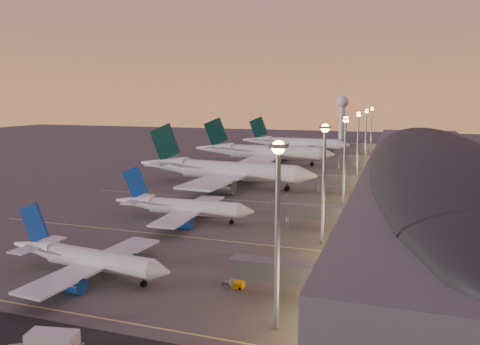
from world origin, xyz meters
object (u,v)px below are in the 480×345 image
Objects in this scene: airliner_narrow_south at (87,259)px; baggage_tug_a at (234,284)px; airliner_wide_near at (223,170)px; airliner_narrow_north at (182,207)px; airliner_wide_mid at (263,152)px; radar_tower at (342,110)px; baggage_tug_b at (241,268)px; airliner_wide_far at (294,143)px.

airliner_narrow_south is 26.78m from baggage_tug_a.
airliner_wide_near is 18.44× the size of baggage_tug_a.
airliner_narrow_south is 0.51× the size of airliner_wide_near.
airliner_narrow_north is at bearing -78.00° from airliner_wide_near.
airliner_wide_mid is 2.09× the size of radar_tower.
radar_tower is (11.02, 252.17, 18.33)m from airliner_narrow_north.
baggage_tug_b is at bearing -76.78° from airliner_wide_mid.
baggage_tug_a is 1.10× the size of baggage_tug_b.
radar_tower reaches higher than airliner_narrow_south.
airliner_wide_near reaches higher than airliner_wide_far.
airliner_narrow_north reaches higher than baggage_tug_b.
radar_tower is 289.53m from baggage_tug_a.
airliner_narrow_south is 9.32× the size of baggage_tug_a.
airliner_wide_near reaches higher than baggage_tug_a.
airliner_wide_mid reaches higher than airliner_wide_far.
radar_tower is at bearing 85.59° from airliner_narrow_north.
airliner_wide_far is at bearing 104.74° from baggage_tug_a.
airliner_narrow_south is at bearing -84.55° from airliner_wide_far.
airliner_wide_near is at bearing 122.77° from baggage_tug_b.
baggage_tug_b is at bearing -76.87° from airliner_wide_far.
airliner_wide_near is at bearing -88.99° from airliner_wide_mid.
baggage_tug_a is at bearing -69.97° from baggage_tug_b.
airliner_narrow_north reaches higher than airliner_narrow_south.
airliner_narrow_south is at bearing -81.37° from airliner_wide_near.
airliner_narrow_south is 292.82m from radar_tower.
airliner_wide_far reaches higher than airliner_narrow_north.
airliner_wide_mid is 20.08× the size of baggage_tug_b.
airliner_wide_mid is 18.27× the size of baggage_tug_a.
airliner_wide_mid is (-2.18, 58.77, -0.04)m from airliner_wide_near.
airliner_narrow_north is 158.46m from airliner_wide_far.
baggage_tug_a is (26.38, 3.74, -2.71)m from airliner_narrow_south.
baggage_tug_a is at bearing -55.28° from airliner_narrow_north.
airliner_narrow_north is at bearing 141.63° from baggage_tug_b.
airliner_wide_near is at bearing -94.99° from radar_tower.
airliner_narrow_north is at bearing 95.67° from airliner_narrow_south.
airliner_wide_mid is 52.06m from airliner_wide_far.
radar_tower is at bearing 88.87° from airliner_wide_near.
airliner_wide_far is 1.95× the size of radar_tower.
airliner_wide_near is (-6.83, 47.71, 2.11)m from airliner_narrow_north.
airliner_wide_far reaches higher than airliner_narrow_south.
baggage_tug_b is at bearing 29.52° from airliner_narrow_south.
airliner_wide_far reaches higher than baggage_tug_a.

